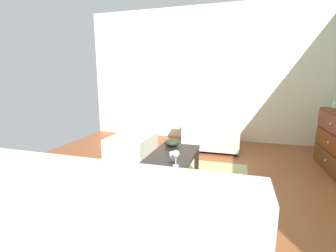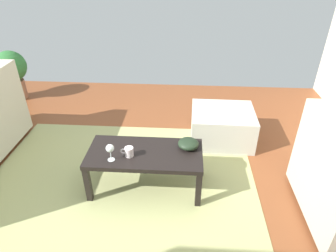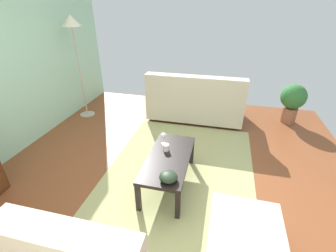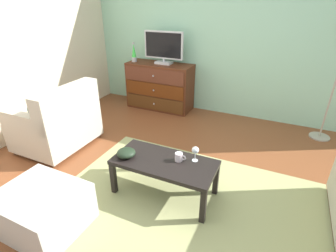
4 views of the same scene
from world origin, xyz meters
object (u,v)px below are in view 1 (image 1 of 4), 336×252
Objects in this scene: coffee_table at (170,160)px; armchair at (212,130)px; ottoman at (131,148)px; mug at (173,156)px; wine_glass at (176,154)px; bowl_decorative at (172,143)px.

coffee_table is 1.09× the size of armchair.
coffee_table reaches higher than ottoman.
armchair is at bearing 129.66° from ottoman.
coffee_table is at bearing -153.77° from mug.
armchair is (-1.70, 0.27, 0.01)m from coffee_table.
coffee_table is 1.46× the size of ottoman.
coffee_table is at bearing -9.09° from armchair.
mug reaches higher than coffee_table.
wine_glass is 1.38× the size of mug.
coffee_table is at bearing -154.08° from wine_glass.
ottoman is at bearing -137.09° from wine_glass.
armchair reaches higher than bowl_decorative.
armchair reaches higher than coffee_table.
mug is 1.31m from ottoman.
wine_glass is 0.83× the size of bowl_decorative.
bowl_decorative is at bearing 62.38° from ottoman.
coffee_table is 0.41m from bowl_decorative.
wine_glass is 1.98m from armchair.
armchair reaches higher than mug.
armchair reaches higher than ottoman.
coffee_table is 0.17m from mug.
armchair is (-1.97, 0.14, -0.16)m from wine_glass.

